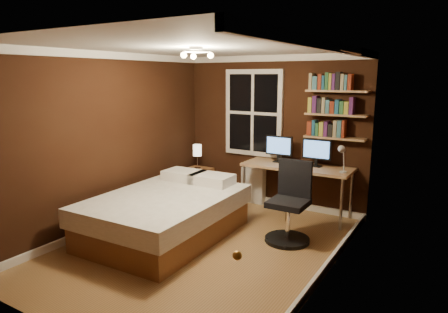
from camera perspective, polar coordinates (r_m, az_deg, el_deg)
The scene contains 24 objects.
floor at distance 5.31m, azimuth -3.03°, elevation -12.67°, with size 4.20×4.20×0.00m, color brown.
wall_back at distance 6.75m, azimuth 6.98°, elevation 3.53°, with size 3.20×0.04×2.50m, color black.
wall_left at distance 5.98m, azimuth -15.94°, elevation 2.16°, with size 0.04×4.20×2.50m, color black.
wall_right at distance 4.26m, azimuth 14.87°, elevation -1.41°, with size 0.04×4.20×2.50m, color black.
ceiling at distance 4.86m, azimuth -3.35°, elevation 15.32°, with size 3.20×4.20×0.02m, color white.
window at distance 6.84m, azimuth 4.23°, elevation 6.21°, with size 1.06×0.06×1.46m, color white.
door at distance 2.94m, azimuth 5.54°, elevation -11.51°, with size 0.03×0.82×2.05m, color black, non-canonical shape.
door_knob at distance 2.72m, azimuth 1.90°, elevation -13.97°, with size 0.06×0.06×0.06m, color #C18533.
ceiling_fixture at distance 4.78m, azimuth -4.04°, elevation 14.19°, with size 0.44×0.44×0.18m, color beige, non-canonical shape.
bookshelf_lower at distance 6.27m, azimuth 15.54°, elevation 2.59°, with size 0.92×0.22×0.03m, color #A77B51.
books_row_lower at distance 6.25m, azimuth 15.60°, elevation 3.77°, with size 0.54×0.16×0.23m, color maroon, non-canonical shape.
bookshelf_middle at distance 6.23m, azimuth 15.71°, elevation 5.77°, with size 0.92×0.22×0.03m, color #A77B51.
books_row_middle at distance 6.22m, azimuth 15.77°, elevation 6.96°, with size 0.60×0.16×0.23m, color navy, non-canonical shape.
bookshelf_upper at distance 6.21m, azimuth 15.88°, elevation 8.99°, with size 0.92×0.22×0.03m, color #A77B51.
books_row_upper at distance 6.21m, azimuth 15.95°, elevation 10.18°, with size 0.66×0.16×0.23m, color #285F35, non-canonical shape.
bed at distance 5.57m, azimuth -8.22°, elevation -8.15°, with size 1.61×2.20×0.73m.
nightstand at distance 7.20m, azimuth -3.77°, elevation -3.86°, with size 0.44×0.44×0.55m, color brown.
bedside_lamp at distance 7.09m, azimuth -3.83°, elevation -0.03°, with size 0.15×0.15×0.43m, color white, non-canonical shape.
radiator at distance 6.97m, azimuth 4.21°, elevation -4.07°, with size 0.41×0.14×0.62m, color silver.
desk at distance 6.32m, azimuth 10.38°, elevation -1.81°, with size 1.69×0.63×0.80m.
monitor_left at distance 6.47m, azimuth 7.83°, elevation 1.06°, with size 0.45×0.12×0.43m, color black, non-canonical shape.
monitor_right at distance 6.25m, azimuth 13.08°, elevation 0.51°, with size 0.45×0.12×0.43m, color black, non-canonical shape.
desk_lamp at distance 5.87m, azimuth 16.56°, elevation -0.30°, with size 0.14×0.32×0.44m, color silver, non-canonical shape.
office_chair at distance 5.41m, azimuth 9.35°, elevation -7.59°, with size 0.59×0.59×1.08m.
Camera 1 is at (2.75, -4.00, 2.17)m, focal length 32.00 mm.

